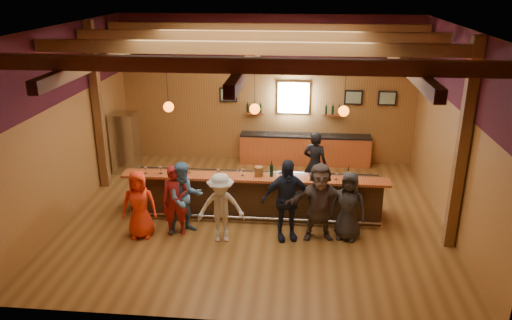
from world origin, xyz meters
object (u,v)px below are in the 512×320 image
object	(u,v)px
customer_redvest	(175,201)
ice_bucket	(259,171)
bar_counter	(256,194)
customer_orange	(139,204)
customer_brown	(319,202)
bartender	(315,164)
customer_denim	(185,198)
bottle_a	(271,170)
stainless_fridge	(125,143)
back_bar_cabinet	(305,149)
customer_dark	(348,206)
customer_navy	(286,200)
customer_white	(221,208)

from	to	relation	value
customer_redvest	ice_bucket	world-z (taller)	customer_redvest
bar_counter	customer_redvest	bearing A→B (deg)	-145.10
customer_orange	customer_brown	world-z (taller)	customer_brown
bartender	bar_counter	bearing A→B (deg)	60.71
customer_denim	customer_redvest	bearing A→B (deg)	177.51
customer_denim	bottle_a	world-z (taller)	customer_denim
stainless_fridge	ice_bucket	bearing A→B (deg)	-32.90
back_bar_cabinet	stainless_fridge	world-z (taller)	stainless_fridge
back_bar_cabinet	bottle_a	size ratio (longest dim) A/B	10.24
customer_dark	bartender	size ratio (longest dim) A/B	0.90
back_bar_cabinet	customer_brown	distance (m)	4.69
back_bar_cabinet	customer_redvest	distance (m)	5.58
customer_brown	ice_bucket	bearing A→B (deg)	144.35
customer_dark	customer_redvest	bearing A→B (deg)	-161.65
stainless_fridge	customer_denim	size ratio (longest dim) A/B	1.06
customer_brown	customer_navy	bearing A→B (deg)	-177.67
back_bar_cabinet	customer_white	world-z (taller)	customer_white
back_bar_cabinet	customer_orange	bearing A→B (deg)	-126.39
customer_navy	bottle_a	world-z (taller)	customer_navy
customer_orange	customer_dark	size ratio (longest dim) A/B	0.99
customer_redvest	back_bar_cabinet	bearing A→B (deg)	47.64
customer_orange	customer_redvest	bearing A→B (deg)	6.34
customer_brown	customer_dark	world-z (taller)	customer_brown
customer_redvest	customer_brown	size ratio (longest dim) A/B	0.92
customer_brown	customer_orange	bearing A→B (deg)	178.81
customer_denim	customer_white	xyz separation A→B (m)	(0.87, -0.32, -0.05)
ice_bucket	bottle_a	bearing A→B (deg)	-1.43
back_bar_cabinet	customer_navy	distance (m)	4.80
stainless_fridge	customer_white	bearing A→B (deg)	-48.00
back_bar_cabinet	bottle_a	distance (m)	4.01
customer_denim	customer_white	size ratio (longest dim) A/B	1.06
customer_white	bottle_a	distance (m)	1.60
bar_counter	back_bar_cabinet	xyz separation A→B (m)	(1.18, 3.57, -0.05)
customer_dark	ice_bucket	xyz separation A→B (m)	(-2.05, 0.78, 0.43)
stainless_fridge	customer_orange	distance (m)	4.18
back_bar_cabinet	ice_bucket	world-z (taller)	ice_bucket
back_bar_cabinet	customer_orange	distance (m)	6.17
customer_navy	customer_redvest	bearing A→B (deg)	164.46
back_bar_cabinet	ice_bucket	distance (m)	4.06
customer_redvest	customer_brown	bearing A→B (deg)	-9.35
stainless_fridge	ice_bucket	xyz separation A→B (m)	(4.21, -2.72, 0.32)
customer_orange	customer_denim	xyz separation A→B (m)	(0.96, 0.29, 0.07)
customer_orange	customer_denim	distance (m)	1.01
back_bar_cabinet	customer_orange	size ratio (longest dim) A/B	2.55
stainless_fridge	ice_bucket	size ratio (longest dim) A/B	7.92
customer_redvest	customer_dark	bearing A→B (deg)	-9.05
customer_denim	customer_dark	size ratio (longest dim) A/B	1.07
customer_dark	bartender	xyz separation A→B (m)	(-0.70, 2.28, 0.09)
customer_orange	ice_bucket	bearing A→B (deg)	15.31
customer_dark	ice_bucket	size ratio (longest dim) A/B	6.98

